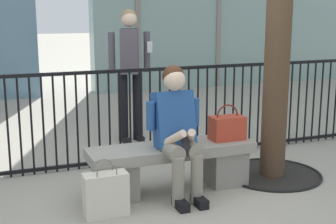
{
  "coord_description": "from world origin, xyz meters",
  "views": [
    {
      "loc": [
        -1.65,
        -4.09,
        1.72
      ],
      "look_at": [
        0.0,
        0.1,
        0.75
      ],
      "focal_mm": 51.85,
      "sensor_mm": 36.0,
      "label": 1
    }
  ],
  "objects_px": {
    "stone_bench": "(172,163)",
    "shopping_bag": "(106,194)",
    "handbag_on_bench": "(227,127)",
    "bystander_at_railing": "(130,65)",
    "seated_person_with_phone": "(177,128)"
  },
  "relations": [
    {
      "from": "stone_bench",
      "to": "shopping_bag",
      "type": "bearing_deg",
      "value": -156.14
    },
    {
      "from": "handbag_on_bench",
      "to": "shopping_bag",
      "type": "xyz_separation_m",
      "value": [
        -1.31,
        -0.31,
        -0.38
      ]
    },
    {
      "from": "stone_bench",
      "to": "shopping_bag",
      "type": "xyz_separation_m",
      "value": [
        -0.73,
        -0.32,
        -0.08
      ]
    },
    {
      "from": "stone_bench",
      "to": "shopping_bag",
      "type": "relative_size",
      "value": 3.36
    },
    {
      "from": "shopping_bag",
      "to": "bystander_at_railing",
      "type": "xyz_separation_m",
      "value": [
        0.91,
        2.22,
        0.81
      ]
    },
    {
      "from": "seated_person_with_phone",
      "to": "handbag_on_bench",
      "type": "bearing_deg",
      "value": 11.49
    },
    {
      "from": "seated_person_with_phone",
      "to": "handbag_on_bench",
      "type": "relative_size",
      "value": 3.44
    },
    {
      "from": "stone_bench",
      "to": "bystander_at_railing",
      "type": "xyz_separation_m",
      "value": [
        0.18,
        1.89,
        0.73
      ]
    },
    {
      "from": "stone_bench",
      "to": "seated_person_with_phone",
      "type": "relative_size",
      "value": 1.32
    },
    {
      "from": "shopping_bag",
      "to": "handbag_on_bench",
      "type": "bearing_deg",
      "value": 13.43
    },
    {
      "from": "seated_person_with_phone",
      "to": "shopping_bag",
      "type": "bearing_deg",
      "value": -165.03
    },
    {
      "from": "bystander_at_railing",
      "to": "seated_person_with_phone",
      "type": "bearing_deg",
      "value": -95.07
    },
    {
      "from": "handbag_on_bench",
      "to": "bystander_at_railing",
      "type": "bearing_deg",
      "value": 101.99
    },
    {
      "from": "stone_bench",
      "to": "seated_person_with_phone",
      "type": "height_order",
      "value": "seated_person_with_phone"
    },
    {
      "from": "seated_person_with_phone",
      "to": "shopping_bag",
      "type": "xyz_separation_m",
      "value": [
        -0.73,
        -0.19,
        -0.46
      ]
    }
  ]
}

